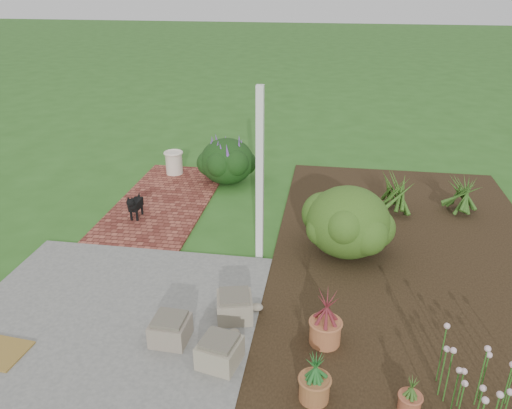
# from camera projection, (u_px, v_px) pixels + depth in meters

# --- Properties ---
(ground) EXTENTS (80.00, 80.00, 0.00)m
(ground) POSITION_uv_depth(u_px,v_px,m) (238.00, 259.00, 7.26)
(ground) COLOR #2A591C
(ground) RESTS_ON ground
(concrete_patio) EXTENTS (3.50, 3.50, 0.04)m
(concrete_patio) POSITION_uv_depth(u_px,v_px,m) (106.00, 324.00, 5.86)
(concrete_patio) COLOR #60605E
(concrete_patio) RESTS_ON ground
(brick_path) EXTENTS (1.60, 3.50, 0.04)m
(brick_path) POSITION_uv_depth(u_px,v_px,m) (165.00, 201.00, 9.07)
(brick_path) COLOR #5B231D
(brick_path) RESTS_ON ground
(garden_bed) EXTENTS (4.00, 7.00, 0.03)m
(garden_bed) POSITION_uv_depth(u_px,v_px,m) (411.00, 254.00, 7.35)
(garden_bed) COLOR black
(garden_bed) RESTS_ON ground
(veranda_post) EXTENTS (0.10, 0.10, 2.50)m
(veranda_post) POSITION_uv_depth(u_px,v_px,m) (260.00, 177.00, 6.79)
(veranda_post) COLOR white
(veranda_post) RESTS_ON ground
(stone_trough_near) EXTENTS (0.48, 0.48, 0.27)m
(stone_trough_near) POSITION_uv_depth(u_px,v_px,m) (220.00, 353.00, 5.20)
(stone_trough_near) COLOR #7C735C
(stone_trough_near) RESTS_ON concrete_patio
(stone_trough_mid) EXTENTS (0.41, 0.41, 0.27)m
(stone_trough_mid) POSITION_uv_depth(u_px,v_px,m) (170.00, 330.00, 5.53)
(stone_trough_mid) COLOR #726658
(stone_trough_mid) RESTS_ON concrete_patio
(stone_trough_far) EXTENTS (0.50, 0.50, 0.28)m
(stone_trough_far) POSITION_uv_depth(u_px,v_px,m) (235.00, 307.00, 5.90)
(stone_trough_far) COLOR gray
(stone_trough_far) RESTS_ON concrete_patio
(black_dog) EXTENTS (0.15, 0.49, 0.42)m
(black_dog) POSITION_uv_depth(u_px,v_px,m) (135.00, 204.00, 8.27)
(black_dog) COLOR black
(black_dog) RESTS_ON brick_path
(cream_ceramic_urn) EXTENTS (0.36, 0.36, 0.45)m
(cream_ceramic_urn) POSITION_uv_depth(u_px,v_px,m) (174.00, 163.00, 10.18)
(cream_ceramic_urn) COLOR beige
(cream_ceramic_urn) RESTS_ON brick_path
(evergreen_shrub) EXTENTS (1.58, 1.58, 1.03)m
(evergreen_shrub) POSITION_uv_depth(u_px,v_px,m) (348.00, 220.00, 7.18)
(evergreen_shrub) COLOR #193A0C
(evergreen_shrub) RESTS_ON garden_bed
(agapanthus_clump_back) EXTENTS (0.94, 0.94, 0.79)m
(agapanthus_clump_back) POSITION_uv_depth(u_px,v_px,m) (463.00, 191.00, 8.43)
(agapanthus_clump_back) COLOR #113C13
(agapanthus_clump_back) RESTS_ON garden_bed
(agapanthus_clump_front) EXTENTS (0.94, 0.94, 0.83)m
(agapanthus_clump_front) POSITION_uv_depth(u_px,v_px,m) (396.00, 190.00, 8.46)
(agapanthus_clump_front) COLOR #1B4415
(agapanthus_clump_front) RESTS_ON garden_bed
(pink_flower_patch) EXTENTS (1.32, 1.32, 0.69)m
(pink_flower_patch) POSITION_uv_depth(u_px,v_px,m) (505.00, 396.00, 4.40)
(pink_flower_patch) COLOR #113D0F
(pink_flower_patch) RESTS_ON garden_bed
(terracotta_pot_bronze) EXTENTS (0.36, 0.36, 0.28)m
(terracotta_pot_bronze) POSITION_uv_depth(u_px,v_px,m) (325.00, 332.00, 5.50)
(terracotta_pot_bronze) COLOR #A86039
(terracotta_pot_bronze) RESTS_ON garden_bed
(terracotta_pot_small_left) EXTENTS (0.26, 0.26, 0.17)m
(terracotta_pot_small_left) POSITION_uv_depth(u_px,v_px,m) (410.00, 403.00, 4.66)
(terracotta_pot_small_left) COLOR #9D5035
(terracotta_pot_small_left) RESTS_ON garden_bed
(terracotta_pot_small_right) EXTENTS (0.33, 0.33, 0.25)m
(terracotta_pot_small_right) POSITION_uv_depth(u_px,v_px,m) (314.00, 388.00, 4.77)
(terracotta_pot_small_right) COLOR #935831
(terracotta_pot_small_right) RESTS_ON garden_bed
(purple_flowering_bush) EXTENTS (1.08, 1.08, 0.90)m
(purple_flowering_bush) POSITION_uv_depth(u_px,v_px,m) (227.00, 160.00, 9.80)
(purple_flowering_bush) COLOR black
(purple_flowering_bush) RESTS_ON ground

